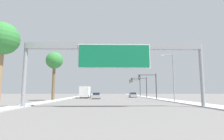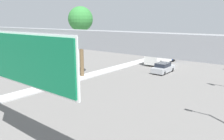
% 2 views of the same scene
% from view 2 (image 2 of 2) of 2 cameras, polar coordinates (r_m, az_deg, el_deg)
% --- Properties ---
extents(median_strip_left, '(2.00, 120.00, 0.15)m').
position_cam_2_polar(median_strip_left, '(53.03, 14.68, 4.18)').
color(median_strip_left, '#B9B9B9').
rests_on(median_strip_left, ground).
extents(sign_gantry, '(20.31, 0.73, 7.24)m').
position_cam_2_polar(sign_gantry, '(12.03, -21.31, 4.23)').
color(sign_gantry, gray).
rests_on(sign_gantry, ground).
extents(car_far_right, '(1.83, 4.50, 1.51)m').
position_cam_2_polar(car_far_right, '(33.50, 13.24, 0.54)').
color(car_far_right, '#A5A8AD').
rests_on(car_far_right, ground).
extents(truck_box_primary, '(2.36, 8.52, 3.14)m').
position_cam_2_polar(truck_box_primary, '(40.38, 12.64, 3.90)').
color(truck_box_primary, navy).
rests_on(truck_box_primary, ground).
extents(palm_tree_background, '(3.25, 3.25, 9.45)m').
position_cam_2_polar(palm_tree_background, '(29.64, -8.21, 12.59)').
color(palm_tree_background, brown).
rests_on(palm_tree_background, ground).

